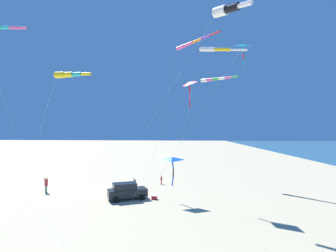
{
  "coord_description": "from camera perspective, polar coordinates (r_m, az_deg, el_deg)",
  "views": [
    {
      "loc": [
        13.75,
        -29.36,
        7.24
      ],
      "look_at": [
        9.96,
        -2.73,
        8.3
      ],
      "focal_mm": 25.44,
      "sensor_mm": 36.0,
      "label": 1
    }
  ],
  "objects": [
    {
      "name": "kite_windsock_magenta_far_left",
      "position": [
        28.68,
        5.5,
        19.13
      ],
      "size": [
        8.48,
        3.44,
        18.08
      ],
      "color": "#EF4C93",
      "rests_on": "ground_plane"
    },
    {
      "name": "person_adult_flyer",
      "position": [
        34.67,
        -27.17,
        -12.29
      ],
      "size": [
        0.58,
        0.67,
        1.92
      ],
      "color": "#3D7F51",
      "rests_on": "ground_plane"
    },
    {
      "name": "ground_plane",
      "position": [
        33.22,
        -17.15,
        -14.74
      ],
      "size": [
        600.0,
        600.0,
        0.0
      ],
      "primitive_type": "plane",
      "color": "#C6B58C"
    },
    {
      "name": "person_child_grey_jacket",
      "position": [
        35.99,
        -1.6,
        -12.72
      ],
      "size": [
        0.32,
        0.41,
        1.28
      ],
      "color": "#B72833",
      "rests_on": "ground_plane"
    },
    {
      "name": "kite_windsock_white_trailing",
      "position": [
        22.2,
        -22.91,
        11.24
      ],
      "size": [
        12.76,
        8.3,
        12.72
      ],
      "color": "yellow",
      "rests_on": "ground_plane"
    },
    {
      "name": "kite_windsock_long_streamer_left",
      "position": [
        27.79,
        11.27,
        17.52
      ],
      "size": [
        8.43,
        4.14,
        17.22
      ],
      "color": "white",
      "rests_on": "ground_plane"
    },
    {
      "name": "kite_windsock_blue_topmost",
      "position": [
        40.73,
        10.92,
        10.94
      ],
      "size": [
        12.15,
        6.71,
        17.04
      ],
      "color": "white",
      "rests_on": "ground_plane"
    },
    {
      "name": "person_child_green_jacket",
      "position": [
        32.55,
        -7.95,
        -13.48
      ],
      "size": [
        0.58,
        0.51,
        1.63
      ],
      "color": "#B72833",
      "rests_on": "ground_plane"
    },
    {
      "name": "kite_delta_green_low_center",
      "position": [
        32.42,
        17.56,
        17.79
      ],
      "size": [
        12.74,
        4.31,
        18.73
      ],
      "color": "#1EB7C6",
      "rests_on": "ground_plane"
    },
    {
      "name": "kite_delta_checkered_midright",
      "position": [
        28.9,
        5.08,
        10.0
      ],
      "size": [
        7.08,
        5.72,
        13.92
      ],
      "color": "red",
      "rests_on": "ground_plane"
    },
    {
      "name": "parked_car",
      "position": [
        28.28,
        -9.9,
        -15.06
      ],
      "size": [
        4.66,
        3.7,
        1.85
      ],
      "color": "black",
      "rests_on": "ground_plane"
    },
    {
      "name": "kite_delta_striped_overhead",
      "position": [
        26.37,
        1.03,
        -8.07
      ],
      "size": [
        5.33,
        3.39,
        4.95
      ],
      "color": "blue",
      "rests_on": "ground_plane"
    },
    {
      "name": "kite_windsock_black_fish_shape",
      "position": [
        23.57,
        13.87,
        25.46
      ],
      "size": [
        15.18,
        7.13,
        18.84
      ],
      "color": "white",
      "rests_on": "ground_plane"
    },
    {
      "name": "cooler_box",
      "position": [
        28.13,
        -3.28,
        -16.71
      ],
      "size": [
        0.62,
        0.42,
        0.42
      ],
      "color": "red",
      "rests_on": "ground_plane"
    }
  ]
}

